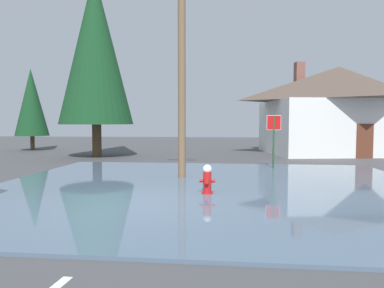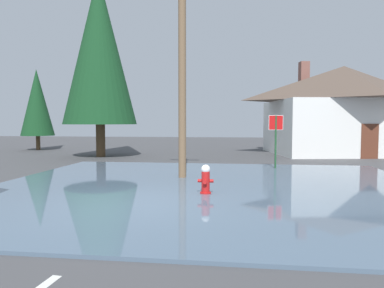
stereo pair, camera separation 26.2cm
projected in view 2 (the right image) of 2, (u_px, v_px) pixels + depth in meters
ground_plane at (134, 208)px, 8.76m from camera, size 80.00×80.00×0.10m
flood_puddle at (209, 187)px, 11.17m from camera, size 13.97×12.10×0.07m
lane_stop_bar at (100, 220)px, 7.47m from camera, size 3.78×0.62×0.01m
fire_hydrant at (206, 181)px, 9.96m from camera, size 0.45×0.38×0.89m
utility_pole at (182, 64)px, 12.64m from camera, size 1.60×0.28×8.01m
stop_sign_far at (276, 131)px, 15.36m from camera, size 0.64×0.15×2.40m
house at (343, 108)px, 23.15m from camera, size 10.75×8.65×6.22m
pine_tree_tall_left at (37, 103)px, 26.21m from camera, size 2.41×2.41×6.04m
pine_tree_mid_left at (99, 49)px, 20.89m from camera, size 4.37×4.37×10.93m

